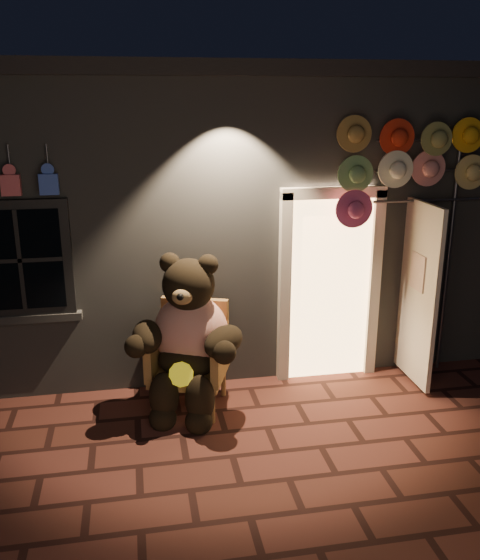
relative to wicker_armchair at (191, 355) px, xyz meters
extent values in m
plane|color=#582921|center=(0.26, -1.07, -0.54)|extent=(60.00, 60.00, 0.00)
cube|color=slate|center=(0.26, 2.93, 1.11)|extent=(7.00, 5.00, 3.30)
cube|color=black|center=(0.26, 2.93, 2.84)|extent=(7.30, 5.30, 0.16)
cube|color=black|center=(-1.64, 0.39, 1.01)|extent=(1.00, 0.10, 1.20)
cube|color=black|center=(-1.64, 0.36, 1.01)|extent=(0.82, 0.06, 1.02)
cube|color=slate|center=(-1.64, 0.39, 0.38)|extent=(1.10, 0.14, 0.08)
cube|color=#FFC072|center=(1.61, 0.41, 0.51)|extent=(0.92, 0.10, 2.10)
cube|color=beige|center=(1.09, 0.37, 0.51)|extent=(0.12, 0.12, 2.20)
cube|color=beige|center=(2.13, 0.37, 0.51)|extent=(0.12, 0.12, 2.20)
cube|color=beige|center=(1.61, 0.37, 1.59)|extent=(1.16, 0.12, 0.12)
cube|color=beige|center=(2.51, 0.03, 0.51)|extent=(0.05, 0.80, 2.00)
cube|color=#C75259|center=(-1.64, 0.31, 1.76)|extent=(0.18, 0.07, 0.20)
cylinder|color=#59595E|center=(-1.64, 0.37, 2.01)|extent=(0.02, 0.02, 0.25)
cube|color=#3452B7|center=(-1.29, 0.31, 1.76)|extent=(0.18, 0.07, 0.20)
cylinder|color=#59595E|center=(-1.29, 0.37, 2.01)|extent=(0.02, 0.02, 0.25)
cube|color=#A67340|center=(-0.03, -0.08, -0.17)|extent=(0.89, 0.86, 0.10)
cube|color=#A67340|center=(0.07, 0.20, 0.19)|extent=(0.70, 0.32, 0.71)
cube|color=#A67340|center=(-0.35, 0.01, 0.04)|extent=(0.28, 0.60, 0.41)
cube|color=#A67340|center=(0.28, -0.22, 0.04)|extent=(0.28, 0.60, 0.41)
cylinder|color=#A67340|center=(-0.41, -0.25, -0.38)|extent=(0.05, 0.05, 0.33)
cylinder|color=#A67340|center=(0.16, -0.45, -0.38)|extent=(0.05, 0.05, 0.33)
cylinder|color=#A67340|center=(-0.22, 0.29, -0.38)|extent=(0.05, 0.05, 0.33)
cylinder|color=#A67340|center=(0.35, 0.08, -0.38)|extent=(0.05, 0.05, 0.33)
ellipsoid|color=red|center=(0.01, -0.03, 0.26)|extent=(0.94, 0.84, 0.81)
ellipsoid|color=black|center=(-0.02, -0.11, 0.02)|extent=(0.78, 0.72, 0.38)
sphere|color=black|center=(-0.01, -0.08, 0.79)|extent=(0.67, 0.67, 0.52)
sphere|color=black|center=(-0.18, 0.02, 1.00)|extent=(0.20, 0.20, 0.20)
sphere|color=black|center=(0.18, -0.11, 1.00)|extent=(0.20, 0.20, 0.20)
ellipsoid|color=#997645|center=(-0.09, -0.31, 0.75)|extent=(0.24, 0.20, 0.16)
ellipsoid|color=black|center=(-0.44, -0.13, 0.29)|extent=(0.30, 0.53, 0.30)
ellipsoid|color=black|center=(0.29, -0.39, 0.29)|extent=(0.57, 0.60, 0.30)
ellipsoid|color=black|center=(-0.31, -0.37, -0.25)|extent=(0.30, 0.30, 0.50)
ellipsoid|color=black|center=(0.03, -0.49, -0.25)|extent=(0.30, 0.30, 0.50)
sphere|color=black|center=(-0.33, -0.44, -0.46)|extent=(0.27, 0.27, 0.27)
sphere|color=black|center=(0.01, -0.56, -0.46)|extent=(0.27, 0.27, 0.27)
cylinder|color=yellow|center=(-0.14, -0.43, 0.00)|extent=(0.27, 0.18, 0.24)
cylinder|color=#59595E|center=(2.98, 0.31, 0.90)|extent=(0.04, 0.04, 2.88)
cylinder|color=#59595E|center=(2.66, 0.29, 2.13)|extent=(1.28, 0.03, 0.03)
cylinder|color=#59595E|center=(2.66, 0.29, 1.81)|extent=(1.28, 0.03, 0.03)
cylinder|color=#59595E|center=(2.66, 0.29, 1.48)|extent=(1.28, 0.03, 0.03)
cylinder|color=olive|center=(1.76, 0.23, 2.18)|extent=(0.36, 0.11, 0.37)
cylinder|color=red|center=(2.18, 0.20, 2.18)|extent=(0.36, 0.11, 0.37)
cylinder|color=#8E914D|center=(2.61, 0.17, 2.18)|extent=(0.36, 0.11, 0.37)
cylinder|color=yellow|center=(3.04, 0.23, 2.18)|extent=(0.36, 0.11, 0.37)
cylinder|color=#73A362|center=(1.76, 0.20, 1.81)|extent=(0.36, 0.11, 0.37)
cylinder|color=white|center=(2.18, 0.17, 1.81)|extent=(0.36, 0.11, 0.37)
cylinder|color=pink|center=(2.61, 0.23, 1.81)|extent=(0.36, 0.11, 0.37)
cylinder|color=#E1C570|center=(3.04, 0.20, 1.81)|extent=(0.36, 0.11, 0.37)
cylinder|color=#C84A81|center=(1.76, 0.17, 1.43)|extent=(0.36, 0.11, 0.37)
camera|label=1|loc=(-0.51, -5.64, 2.56)|focal=38.00mm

